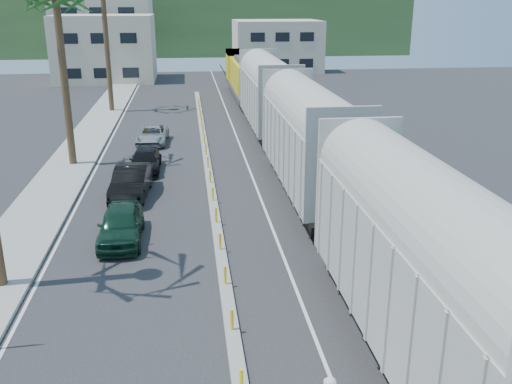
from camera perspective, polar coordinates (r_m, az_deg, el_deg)
ground at (r=16.58m, az=-1.80°, el=-17.68°), size 140.00×140.00×0.00m
sidewalk at (r=40.20m, az=-17.34°, el=3.82°), size 3.00×90.00×0.15m
rails at (r=42.88m, az=1.46°, el=5.51°), size 1.56×100.00×0.06m
median at (r=34.67m, az=-4.81°, el=2.33°), size 0.45×60.00×0.85m
lane_markings at (r=39.55m, az=-8.23°, el=4.14°), size 9.42×90.00×0.01m
freight_train at (r=34.97m, az=3.30°, el=7.27°), size 3.00×60.94×5.85m
buildings at (r=85.29m, az=-10.84°, el=14.74°), size 38.00×27.00×10.00m
hillside at (r=113.37m, az=-6.65°, el=16.68°), size 80.00×20.00×12.00m
car_lead at (r=24.92m, az=-13.37°, el=-3.17°), size 1.86×4.47×1.51m
car_second at (r=30.45m, az=-12.37°, el=1.01°), size 2.40×5.07×1.59m
car_third at (r=34.82m, az=-11.01°, el=3.07°), size 1.93×4.45×1.27m
car_rear at (r=41.62m, az=-10.32°, el=5.63°), size 2.57×4.68×1.23m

